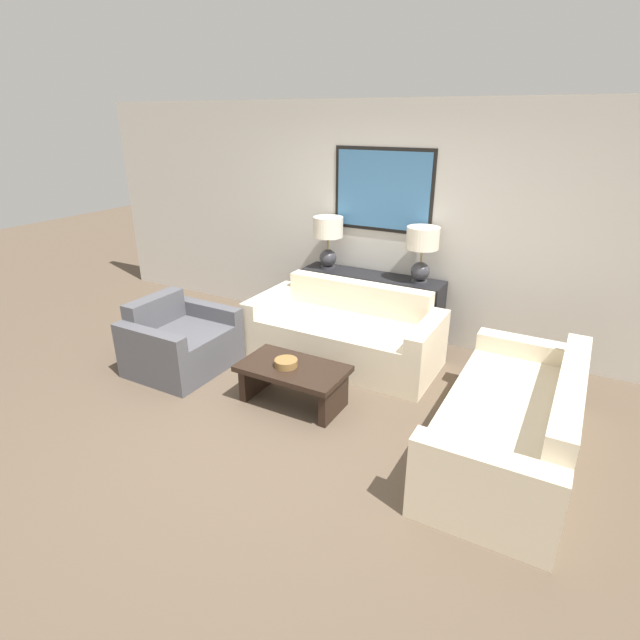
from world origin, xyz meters
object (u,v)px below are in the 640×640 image
at_px(console_table, 370,306).
at_px(coffee_table, 293,377).
at_px(couch_by_back_wall, 344,335).
at_px(table_lamp_right, 422,247).
at_px(couch_by_side, 513,425).
at_px(decorative_bowl, 286,363).
at_px(armchair_near_back_wall, 180,343).
at_px(table_lamp_left, 328,235).

xyz_separation_m(console_table, coffee_table, (-0.00, -1.73, -0.11)).
relative_size(console_table, couch_by_back_wall, 0.83).
bearing_deg(coffee_table, console_table, 89.99).
height_order(table_lamp_right, couch_by_side, table_lamp_right).
relative_size(couch_by_side, coffee_table, 2.08).
xyz_separation_m(console_table, decorative_bowl, (-0.05, -1.76, 0.03)).
distance_m(table_lamp_right, couch_by_back_wall, 1.26).
distance_m(table_lamp_right, armchair_near_back_wall, 2.76).
height_order(table_lamp_right, coffee_table, table_lamp_right).
relative_size(table_lamp_right, coffee_table, 0.63).
bearing_deg(table_lamp_left, couch_by_side, -32.65).
distance_m(table_lamp_left, couch_by_side, 3.05).
bearing_deg(table_lamp_right, armchair_near_back_wall, -139.52).
distance_m(table_lamp_left, coffee_table, 2.03).
bearing_deg(coffee_table, table_lamp_right, 71.72).
relative_size(table_lamp_left, couch_by_side, 0.30).
distance_m(couch_by_side, decorative_bowl, 1.95).
xyz_separation_m(table_lamp_left, table_lamp_right, (1.14, 0.00, 0.00)).
distance_m(table_lamp_left, table_lamp_right, 1.14).
height_order(console_table, decorative_bowl, console_table).
xyz_separation_m(coffee_table, armchair_near_back_wall, (-1.41, 0.04, -0.00)).
bearing_deg(table_lamp_left, couch_by_back_wall, -50.04).
relative_size(coffee_table, armchair_near_back_wall, 0.99).
bearing_deg(coffee_table, table_lamp_left, 108.26).
bearing_deg(table_lamp_right, coffee_table, -108.28).
height_order(couch_by_side, coffee_table, couch_by_side).
bearing_deg(couch_by_side, decorative_bowl, -174.43).
bearing_deg(coffee_table, decorative_bowl, -148.84).
bearing_deg(couch_by_side, coffee_table, -175.21).
xyz_separation_m(console_table, table_lamp_right, (0.57, 0.00, 0.79)).
xyz_separation_m(table_lamp_right, coffee_table, (-0.57, -1.73, -0.90)).
relative_size(couch_by_back_wall, couch_by_side, 1.00).
bearing_deg(couch_by_back_wall, coffee_table, -90.02).
bearing_deg(couch_by_side, armchair_near_back_wall, -177.90).
bearing_deg(couch_by_side, table_lamp_right, 129.84).
bearing_deg(table_lamp_left, decorative_bowl, -73.55).
distance_m(console_table, coffee_table, 1.73).
relative_size(table_lamp_right, decorative_bowl, 2.94).
bearing_deg(armchair_near_back_wall, console_table, 50.17).
bearing_deg(table_lamp_right, table_lamp_left, 180.00).
bearing_deg(coffee_table, couch_by_side, 4.79).
height_order(couch_by_back_wall, couch_by_side, same).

